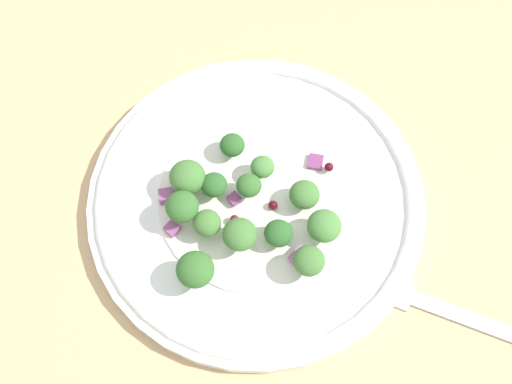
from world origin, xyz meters
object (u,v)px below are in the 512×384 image
Objects in this scene: broccoli_floret_0 at (195,270)px; broccoli_floret_1 at (214,185)px; fork at (468,318)px; plate at (256,201)px; broccoli_floret_2 at (207,223)px.

broccoli_floret_0 is 7.36cm from broccoli_floret_1.
broccoli_floret_0 is at bearing -169.24° from fork.
fork is at bearing -11.63° from plate.
plate is 12.85× the size of broccoli_floret_1.
broccoli_floret_0 is (-2.20, -7.82, 2.36)cm from plate.
fork is (21.44, 0.02, -2.64)cm from broccoli_floret_2.
broccoli_floret_1 reaches higher than plate.
fork is (20.90, 3.97, -2.97)cm from broccoli_floret_0.
broccoli_floret_0 reaches higher than plate.
plate reaches higher than fork.
broccoli_floret_0 is 4.00cm from broccoli_floret_2.
broccoli_floret_0 is 1.37× the size of broccoli_floret_1.
broccoli_floret_0 is at bearing -82.21° from broccoli_floret_2.
fork is (18.70, -3.85, -0.61)cm from plate.
broccoli_floret_0 reaches higher than fork.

